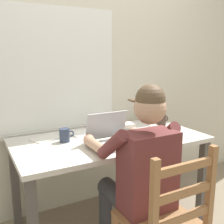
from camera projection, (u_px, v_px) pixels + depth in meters
The scene contains 14 objects.
ground_plane at pixel (110, 222), 2.27m from camera, with size 8.00×8.00×0.00m, color gray.
back_wall at pixel (85, 66), 2.39m from camera, with size 6.00×0.08×2.60m.
desk at pixel (110, 149), 2.13m from camera, with size 1.49×0.76×0.75m.
seated_person at pixel (138, 169), 1.71m from camera, with size 0.50×0.60×1.24m.
wooden_chair at pixel (165, 223), 1.52m from camera, with size 0.42×0.42×0.93m.
laptop at pixel (112, 137), 1.95m from camera, with size 0.33×0.30×0.23m.
computer_mouse at pixel (142, 139), 2.03m from camera, with size 0.06×0.10×0.03m, color #ADAFB2.
coffee_mug_white at pixel (154, 131), 2.12m from camera, with size 0.11×0.07×0.10m.
coffee_mug_dark at pixel (65, 135), 2.00m from camera, with size 0.12×0.08×0.10m.
coffee_mug_spare at pixel (162, 120), 2.48m from camera, with size 0.12×0.08×0.10m.
book_stack_main at pixel (123, 128), 2.23m from camera, with size 0.21×0.16×0.09m.
paper_pile_near_laptop at pixel (154, 132), 2.26m from camera, with size 0.26×0.17×0.01m, color white.
paper_pile_back_corner at pixel (46, 138), 2.08m from camera, with size 0.22×0.15×0.01m, color silver.
paper_pile_side at pixel (86, 133), 2.24m from camera, with size 0.25×0.18×0.01m, color white.
Camera 1 is at (-0.95, -1.78, 1.39)m, focal length 42.73 mm.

